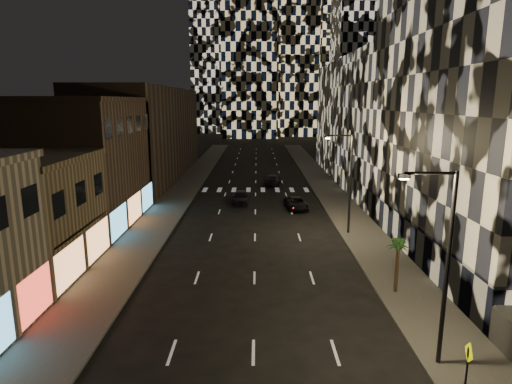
{
  "coord_description": "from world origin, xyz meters",
  "views": [
    {
      "loc": [
        0.16,
        -7.79,
        12.04
      ],
      "look_at": [
        0.11,
        20.46,
        6.0
      ],
      "focal_mm": 30.0,
      "sensor_mm": 36.0,
      "label": 1
    }
  ],
  "objects_px": {
    "car_dark_midlane": "(240,197)",
    "car_dark_oncoming": "(273,180)",
    "ped_sign": "(468,362)",
    "palm_tree": "(398,248)",
    "car_dark_rightlane": "(296,203)",
    "streetlight_near": "(443,256)",
    "streetlight_far": "(348,177)"
  },
  "relations": [
    {
      "from": "car_dark_rightlane",
      "to": "palm_tree",
      "type": "xyz_separation_m",
      "value": [
        4.36,
        -21.71,
        2.39
      ]
    },
    {
      "from": "streetlight_near",
      "to": "car_dark_midlane",
      "type": "height_order",
      "value": "streetlight_near"
    },
    {
      "from": "car_dark_midlane",
      "to": "car_dark_oncoming",
      "type": "xyz_separation_m",
      "value": [
        4.26,
        11.85,
        -0.04
      ]
    },
    {
      "from": "streetlight_near",
      "to": "palm_tree",
      "type": "distance_m",
      "value": 7.92
    },
    {
      "from": "car_dark_midlane",
      "to": "car_dark_rightlane",
      "type": "height_order",
      "value": "car_dark_midlane"
    },
    {
      "from": "car_dark_oncoming",
      "to": "palm_tree",
      "type": "xyz_separation_m",
      "value": [
        6.53,
        -36.18,
        2.31
      ]
    },
    {
      "from": "streetlight_near",
      "to": "car_dark_midlane",
      "type": "distance_m",
      "value": 33.76
    },
    {
      "from": "streetlight_near",
      "to": "car_dark_oncoming",
      "type": "distance_m",
      "value": 44.36
    },
    {
      "from": "car_dark_midlane",
      "to": "palm_tree",
      "type": "bearing_deg",
      "value": -65.13
    },
    {
      "from": "streetlight_far",
      "to": "car_dark_rightlane",
      "type": "height_order",
      "value": "streetlight_far"
    },
    {
      "from": "car_dark_rightlane",
      "to": "car_dark_midlane",
      "type": "bearing_deg",
      "value": 150.56
    },
    {
      "from": "streetlight_far",
      "to": "car_dark_rightlane",
      "type": "distance_m",
      "value": 11.02
    },
    {
      "from": "streetlight_near",
      "to": "palm_tree",
      "type": "height_order",
      "value": "streetlight_near"
    },
    {
      "from": "streetlight_near",
      "to": "car_dark_oncoming",
      "type": "xyz_separation_m",
      "value": [
        -5.88,
        43.72,
        -4.62
      ]
    },
    {
      "from": "palm_tree",
      "to": "car_dark_rightlane",
      "type": "bearing_deg",
      "value": 101.35
    },
    {
      "from": "palm_tree",
      "to": "ped_sign",
      "type": "bearing_deg",
      "value": -92.65
    },
    {
      "from": "car_dark_midlane",
      "to": "ped_sign",
      "type": "distance_m",
      "value": 36.05
    },
    {
      "from": "streetlight_near",
      "to": "car_dark_rightlane",
      "type": "height_order",
      "value": "streetlight_near"
    },
    {
      "from": "streetlight_far",
      "to": "car_dark_oncoming",
      "type": "distance_m",
      "value": 24.87
    },
    {
      "from": "car_dark_oncoming",
      "to": "car_dark_rightlane",
      "type": "relative_size",
      "value": 1.08
    },
    {
      "from": "car_dark_oncoming",
      "to": "car_dark_rightlane",
      "type": "bearing_deg",
      "value": 105.83
    },
    {
      "from": "streetlight_far",
      "to": "ped_sign",
      "type": "distance_m",
      "value": 22.9
    },
    {
      "from": "streetlight_far",
      "to": "car_dark_midlane",
      "type": "xyz_separation_m",
      "value": [
        -10.14,
        11.88,
        -4.58
      ]
    },
    {
      "from": "car_dark_oncoming",
      "to": "ped_sign",
      "type": "xyz_separation_m",
      "value": [
        6.06,
        -46.37,
        1.18
      ]
    },
    {
      "from": "streetlight_far",
      "to": "car_dark_rightlane",
      "type": "bearing_deg",
      "value": 111.87
    },
    {
      "from": "car_dark_midlane",
      "to": "car_dark_oncoming",
      "type": "distance_m",
      "value": 12.59
    },
    {
      "from": "streetlight_far",
      "to": "palm_tree",
      "type": "xyz_separation_m",
      "value": [
        0.65,
        -12.46,
        -2.31
      ]
    },
    {
      "from": "ped_sign",
      "to": "car_dark_rightlane",
      "type": "bearing_deg",
      "value": 107.02
    },
    {
      "from": "streetlight_near",
      "to": "ped_sign",
      "type": "xyz_separation_m",
      "value": [
        0.17,
        -2.64,
        -3.44
      ]
    },
    {
      "from": "ped_sign",
      "to": "car_dark_oncoming",
      "type": "bearing_deg",
      "value": 107.51
    },
    {
      "from": "car_dark_rightlane",
      "to": "palm_tree",
      "type": "relative_size",
      "value": 1.35
    },
    {
      "from": "streetlight_near",
      "to": "streetlight_far",
      "type": "distance_m",
      "value": 20.0
    }
  ]
}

